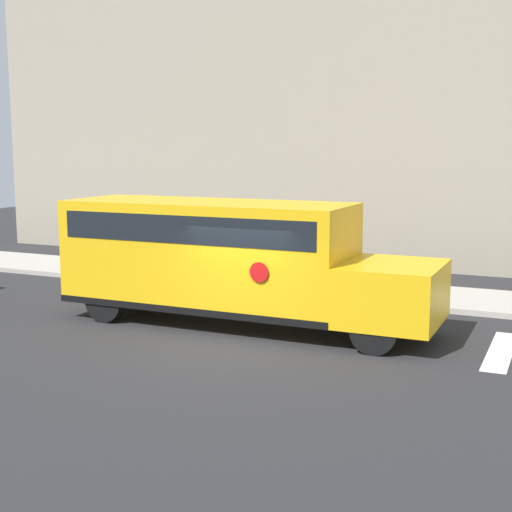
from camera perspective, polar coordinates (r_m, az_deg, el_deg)
The scene contains 4 objects.
ground_plane at distance 15.51m, azimuth -2.20°, elevation -7.20°, with size 60.00×60.00×0.00m, color #28282B.
sidewalk_strip at distance 21.35m, azimuth 5.59°, elevation -2.60°, with size 44.00×3.00×0.15m.
building_backdrop at distance 27.28m, azimuth 10.32°, elevation 13.65°, with size 32.00×4.00×13.31m.
school_bus at distance 17.11m, azimuth -2.37°, elevation 0.06°, with size 9.08×2.57×2.95m.
Camera 1 is at (6.66, -13.34, 4.26)m, focal length 50.00 mm.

